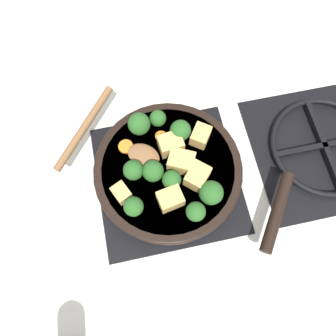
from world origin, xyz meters
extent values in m
plane|color=silver|center=(0.00, 0.00, 0.00)|extent=(2.40, 2.40, 0.00)
cube|color=black|center=(0.00, 0.00, 0.00)|extent=(0.31, 0.31, 0.01)
torus|color=black|center=(0.00, 0.00, 0.02)|extent=(0.24, 0.24, 0.01)
cube|color=black|center=(0.00, 0.00, 0.02)|extent=(0.01, 0.23, 0.01)
cube|color=black|center=(0.00, 0.00, 0.02)|extent=(0.23, 0.01, 0.01)
cube|color=black|center=(0.00, 0.36, 0.00)|extent=(0.31, 0.31, 0.01)
torus|color=black|center=(0.00, 0.36, 0.02)|extent=(0.24, 0.24, 0.01)
cube|color=black|center=(0.00, 0.36, 0.02)|extent=(0.01, 0.23, 0.01)
cube|color=black|center=(0.00, 0.36, 0.02)|extent=(0.23, 0.01, 0.01)
cylinder|color=black|center=(0.00, 0.00, 0.05)|extent=(0.30, 0.30, 0.05)
cylinder|color=brown|center=(0.00, 0.00, 0.06)|extent=(0.27, 0.27, 0.04)
torus|color=black|center=(0.00, 0.00, 0.07)|extent=(0.30, 0.30, 0.01)
cylinder|color=black|center=(0.13, 0.19, 0.06)|extent=(0.15, 0.11, 0.02)
ellipsoid|color=brown|center=(-0.03, -0.04, 0.08)|extent=(0.08, 0.08, 0.01)
cylinder|color=brown|center=(-0.12, -0.15, 0.08)|extent=(0.18, 0.14, 0.02)
cube|color=tan|center=(0.07, -0.01, 0.09)|extent=(0.04, 0.05, 0.04)
cube|color=tan|center=(0.04, 0.05, 0.10)|extent=(0.06, 0.06, 0.04)
cube|color=tan|center=(-0.04, 0.01, 0.10)|extent=(0.04, 0.05, 0.04)
cube|color=tan|center=(-0.05, 0.08, 0.09)|extent=(0.05, 0.05, 0.03)
cube|color=tan|center=(0.00, 0.03, 0.10)|extent=(0.06, 0.06, 0.04)
cube|color=tan|center=(0.04, -0.10, 0.09)|extent=(0.04, 0.04, 0.03)
cylinder|color=#709956|center=(0.03, 0.00, 0.08)|extent=(0.01, 0.01, 0.01)
sphere|color=#285B23|center=(0.03, 0.00, 0.10)|extent=(0.04, 0.04, 0.04)
cylinder|color=#709956|center=(-0.06, 0.04, 0.08)|extent=(0.01, 0.01, 0.01)
sphere|color=#285B23|center=(-0.06, 0.04, 0.10)|extent=(0.04, 0.04, 0.04)
cylinder|color=#709956|center=(0.07, -0.08, 0.08)|extent=(0.01, 0.01, 0.01)
sphere|color=#285B23|center=(0.07, -0.08, 0.10)|extent=(0.04, 0.04, 0.04)
cylinder|color=#709956|center=(0.10, 0.03, 0.08)|extent=(0.01, 0.01, 0.01)
sphere|color=#285B23|center=(0.10, 0.03, 0.10)|extent=(0.04, 0.04, 0.04)
cylinder|color=#709956|center=(0.07, 0.07, 0.08)|extent=(0.01, 0.01, 0.01)
sphere|color=#285B23|center=(0.07, 0.07, 0.11)|extent=(0.05, 0.05, 0.05)
cylinder|color=#709956|center=(-0.09, -0.04, 0.08)|extent=(0.01, 0.01, 0.01)
sphere|color=#285B23|center=(-0.09, -0.04, 0.11)|extent=(0.05, 0.05, 0.05)
cylinder|color=#709956|center=(-0.10, 0.00, 0.08)|extent=(0.01, 0.01, 0.01)
sphere|color=#285B23|center=(-0.10, 0.00, 0.10)|extent=(0.03, 0.03, 0.03)
cylinder|color=#709956|center=(0.00, -0.07, 0.08)|extent=(0.01, 0.01, 0.01)
sphere|color=#285B23|center=(0.00, -0.07, 0.10)|extent=(0.04, 0.04, 0.04)
cylinder|color=#709956|center=(0.01, -0.03, 0.08)|extent=(0.01, 0.01, 0.01)
sphere|color=#285B23|center=(0.01, -0.03, 0.10)|extent=(0.04, 0.04, 0.04)
cylinder|color=orange|center=(-0.06, -0.08, 0.08)|extent=(0.03, 0.03, 0.01)
cylinder|color=orange|center=(-0.07, 0.00, 0.08)|extent=(0.02, 0.02, 0.01)
camera|label=1|loc=(0.22, -0.05, 0.70)|focal=35.00mm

